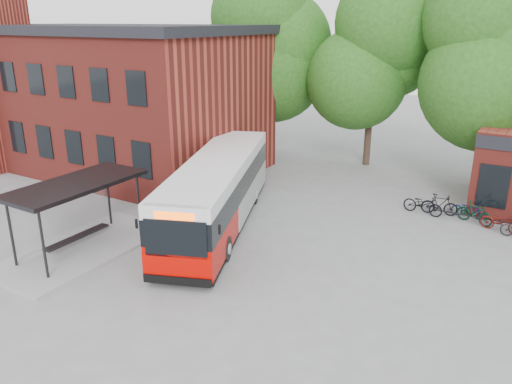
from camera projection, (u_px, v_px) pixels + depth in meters
The scene contains 13 objects.
ground at pixel (187, 267), 18.70m from camera, with size 100.00×100.00×0.00m, color slate.
station_building at pixel (110, 97), 30.93m from camera, with size 18.40×10.40×8.50m, color maroon, non-canonical shape.
bus_shelter at pixel (80, 216), 19.61m from camera, with size 3.60×7.00×2.90m, color #232326, non-canonical shape.
bike_rail at pixel (492, 223), 22.21m from camera, with size 5.20×0.10×0.38m, color #232326, non-canonical shape.
tree_0 at pixel (264, 72), 32.78m from camera, with size 7.92×7.92×11.00m, color #1E4C14, non-canonical shape.
tree_1 at pixel (372, 82), 30.27m from camera, with size 7.92×7.92×10.40m, color #1E4C14, non-canonical shape.
tree_2 at pixel (496, 86), 25.95m from camera, with size 7.92×7.92×11.00m, color #1E4C14, non-canonical shape.
city_bus at pixel (218, 193), 22.10m from camera, with size 2.55×11.96×3.04m, color #C80600, non-canonical shape.
bicycle_0 at pixel (423, 204), 23.65m from camera, with size 0.66×1.90×1.00m, color black.
bicycle_1 at pixel (440, 204), 23.58m from camera, with size 0.47×1.68×1.01m, color black.
bicycle_2 at pixel (469, 209), 23.25m from camera, with size 0.54×1.55×0.81m, color #091A53.
bicycle_3 at pixel (475, 213), 22.54m from camera, with size 0.48×1.70×1.02m, color black.
bicycle_4 at pixel (502, 222), 21.67m from camera, with size 0.61×1.74×0.92m, color #5F120E.
Camera 1 is at (10.85, -13.02, 8.78)m, focal length 35.00 mm.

